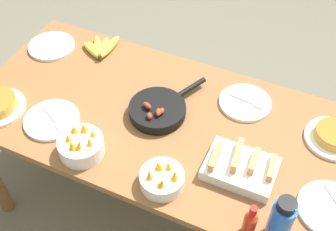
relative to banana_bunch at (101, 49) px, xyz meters
name	(u,v)px	position (x,y,z in m)	size (l,w,h in m)	color
ground_plane	(168,210)	(0.51, -0.29, -0.79)	(14.00, 14.00, 0.00)	#666051
dining_table	(168,135)	(0.51, -0.29, -0.12)	(1.81, 0.84, 0.77)	brown
banana_bunch	(101,49)	(0.00, 0.00, 0.00)	(0.17, 0.21, 0.04)	gold
melon_tray	(241,167)	(0.88, -0.42, 0.01)	(0.27, 0.20, 0.09)	silver
skillet	(158,110)	(0.46, -0.27, 0.01)	(0.25, 0.39, 0.08)	black
frittata_plate_side	(334,136)	(1.19, -0.10, 0.00)	(0.24, 0.24, 0.06)	silver
empty_plate_near_front	(245,103)	(0.79, -0.05, -0.01)	(0.24, 0.24, 0.02)	silver
empty_plate_far_left	(330,209)	(1.24, -0.45, -0.01)	(0.24, 0.24, 0.02)	silver
empty_plate_far_right	(52,46)	(-0.25, -0.08, -0.01)	(0.24, 0.24, 0.02)	silver
empty_plate_mid_edge	(52,120)	(0.05, -0.51, -0.01)	(0.24, 0.24, 0.02)	silver
fruit_bowl_mango	(81,145)	(0.27, -0.60, 0.02)	(0.19, 0.19, 0.12)	silver
fruit_bowl_citrus	(162,179)	(0.63, -0.60, 0.02)	(0.17, 0.17, 0.11)	silver
water_bottle	(281,221)	(1.08, -0.63, 0.08)	(0.08, 0.08, 0.22)	blue
hot_sauce_bottle	(250,222)	(0.99, -0.66, 0.05)	(0.05, 0.05, 0.16)	#B72814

